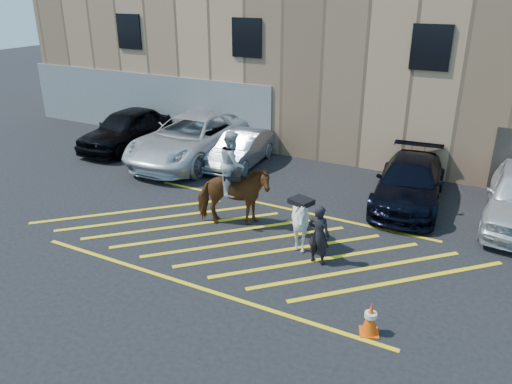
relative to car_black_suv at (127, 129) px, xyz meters
The scene contains 11 objects.
ground 10.00m from the car_black_suv, 29.05° to the right, with size 90.00×90.00×0.00m, color black.
car_black_suv is the anchor object (origin of this frame).
car_white_pickup 3.38m from the car_black_suv, ahead, with size 2.95×6.41×1.78m, color silver.
car_silver_sedan 5.46m from the car_black_suv, ahead, with size 1.39×3.99×1.31m, color gray.
car_blue_suv 12.01m from the car_black_suv, ahead, with size 1.99×4.90×1.42m, color black.
handler 12.03m from the car_black_suv, 25.93° to the right, with size 0.58×0.38×1.58m, color black.
warehouse 11.61m from the car_black_suv, 39.44° to the left, with size 32.42×10.20×7.30m.
hatching_zone 10.14m from the car_black_suv, 30.54° to the right, with size 12.60×5.12×0.01m.
mounted_bay 8.99m from the car_black_suv, 29.21° to the right, with size 2.35×1.78×2.83m.
saddled_white 11.19m from the car_black_suv, 25.23° to the right, with size 1.60×1.70×1.53m.
traffic_cone 14.76m from the car_black_suv, 29.99° to the right, with size 0.49×0.49×0.73m.
Camera 1 is at (5.92, -10.88, 6.53)m, focal length 35.00 mm.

